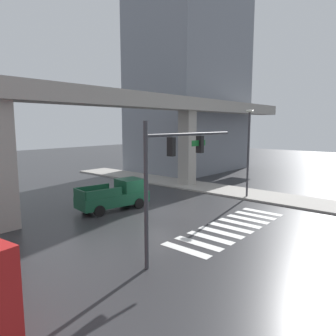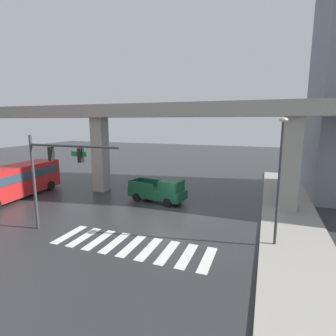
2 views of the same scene
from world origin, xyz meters
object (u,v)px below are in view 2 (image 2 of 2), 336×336
traffic_signal_mast (54,165)px  city_bus (10,181)px  street_lamp_near_corner (280,168)px  pickup_truck (160,191)px

traffic_signal_mast → city_bus: bearing=155.4°
city_bus → street_lamp_near_corner: 22.48m
pickup_truck → street_lamp_near_corner: size_ratio=0.74×
city_bus → traffic_signal_mast: 10.54m
city_bus → traffic_signal_mast: size_ratio=1.70×
pickup_truck → city_bus: 13.58m
pickup_truck → traffic_signal_mast: 9.69m
pickup_truck → traffic_signal_mast: traffic_signal_mast is taller
street_lamp_near_corner → pickup_truck: bearing=149.3°
pickup_truck → street_lamp_near_corner: 11.40m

